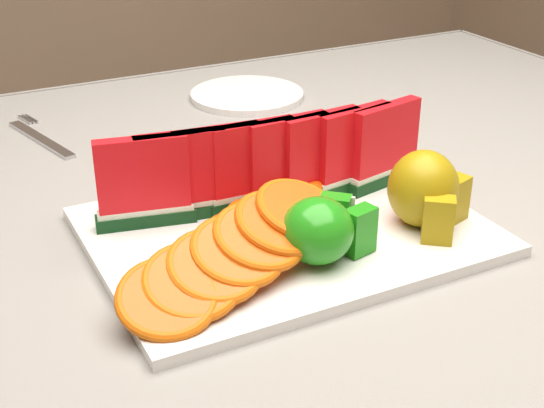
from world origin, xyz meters
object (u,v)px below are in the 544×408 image
object	(u,v)px
platter	(286,231)
fork	(40,137)
apple_cluster	(323,229)
side_plate	(247,95)
pear_cluster	(426,191)

from	to	relation	value
platter	fork	world-z (taller)	platter
apple_cluster	side_plate	xyz separation A→B (m)	(0.16, 0.50, -0.04)
platter	pear_cluster	bearing A→B (deg)	-24.62
pear_cluster	fork	xyz separation A→B (m)	(-0.31, 0.46, -0.05)
side_plate	fork	size ratio (longest dim) A/B	1.15
apple_cluster	fork	world-z (taller)	apple_cluster
platter	side_plate	xyz separation A→B (m)	(0.16, 0.43, -0.00)
pear_cluster	fork	distance (m)	0.56
pear_cluster	side_plate	world-z (taller)	pear_cluster
pear_cluster	side_plate	distance (m)	0.49
platter	pear_cluster	world-z (taller)	pear_cluster
side_plate	fork	world-z (taller)	side_plate
side_plate	fork	distance (m)	0.33
pear_cluster	apple_cluster	bearing A→B (deg)	-173.95
pear_cluster	side_plate	xyz separation A→B (m)	(0.03, 0.49, -0.05)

